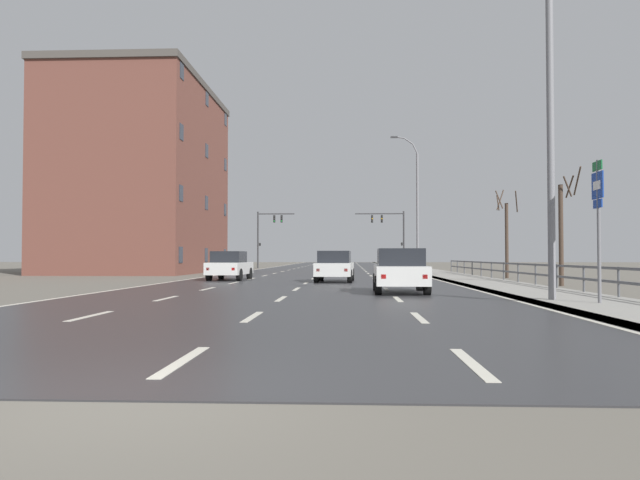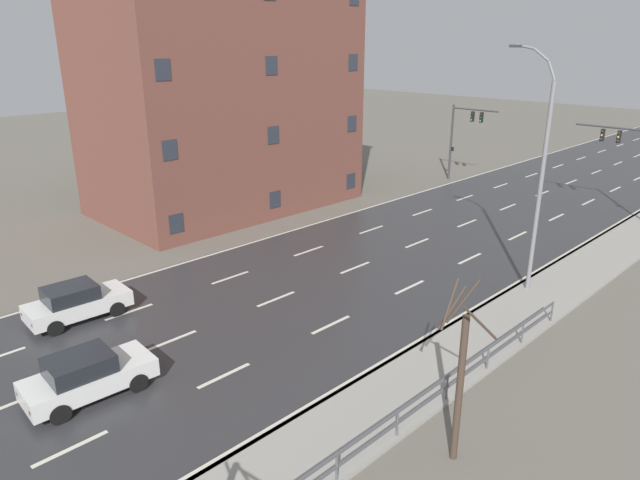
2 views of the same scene
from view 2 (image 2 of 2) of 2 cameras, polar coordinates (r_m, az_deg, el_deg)
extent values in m
cube|color=#666056|center=(35.85, 12.34, 0.64)|extent=(160.00, 160.00, 0.12)
cube|color=#303033|center=(46.02, 20.64, 4.07)|extent=(14.00, 120.00, 0.02)
cube|color=beige|center=(26.27, -18.57, -6.85)|extent=(0.16, 2.20, 0.01)
cube|color=beige|center=(28.72, -8.97, -3.74)|extent=(0.16, 2.20, 0.01)
cube|color=beige|center=(31.91, -1.13, -1.10)|extent=(0.16, 2.20, 0.01)
cube|color=beige|center=(35.63, 5.16, 1.04)|extent=(0.16, 2.20, 0.01)
cube|color=beige|center=(39.74, 10.22, 2.75)|extent=(0.16, 2.20, 0.01)
cube|color=beige|center=(44.13, 14.31, 4.12)|extent=(0.16, 2.20, 0.01)
cube|color=beige|center=(48.72, 17.66, 5.22)|extent=(0.16, 2.20, 0.01)
cube|color=beige|center=(53.46, 20.43, 6.11)|extent=(0.16, 2.20, 0.01)
cube|color=beige|center=(58.32, 22.75, 6.84)|extent=(0.16, 2.20, 0.01)
cube|color=beige|center=(63.27, 24.72, 7.46)|extent=(0.16, 2.20, 0.01)
cube|color=beige|center=(68.28, 26.40, 7.97)|extent=(0.16, 2.20, 0.01)
cube|color=beige|center=(73.35, 27.86, 8.41)|extent=(0.16, 2.20, 0.01)
cube|color=beige|center=(78.46, 29.13, 8.79)|extent=(0.16, 2.20, 0.01)
cube|color=beige|center=(21.78, -27.25, -13.87)|extent=(0.16, 2.20, 0.01)
cube|color=beige|center=(23.47, -14.63, -9.71)|extent=(0.16, 2.20, 0.01)
cube|color=beige|center=(26.18, -4.42, -5.91)|extent=(0.16, 2.20, 0.01)
cube|color=beige|center=(29.64, 3.55, -2.78)|extent=(0.16, 2.20, 0.01)
cube|color=beige|center=(33.61, 9.71, -0.30)|extent=(0.16, 2.20, 0.01)
cube|color=beige|center=(37.94, 14.51, 1.64)|extent=(0.16, 2.20, 0.01)
cube|color=beige|center=(42.52, 18.32, 3.16)|extent=(0.16, 2.20, 0.01)
cube|color=beige|center=(47.27, 21.38, 4.37)|extent=(0.16, 2.20, 0.01)
cube|color=beige|center=(52.14, 23.88, 5.35)|extent=(0.16, 2.20, 0.01)
cube|color=beige|center=(57.11, 25.96, 6.16)|extent=(0.16, 2.20, 0.01)
cube|color=beige|center=(62.15, 27.71, 6.82)|extent=(0.16, 2.20, 0.01)
cube|color=beige|center=(67.25, 29.19, 7.39)|extent=(0.16, 2.20, 0.01)
cube|color=beige|center=(18.95, -23.69, -18.59)|extent=(0.16, 2.20, 0.01)
cube|color=beige|center=(20.87, -9.58, -13.25)|extent=(0.16, 2.20, 0.01)
cube|color=beige|center=(23.88, 1.11, -8.48)|extent=(0.16, 2.20, 0.01)
cube|color=beige|center=(27.63, 8.97, -4.70)|extent=(0.16, 2.20, 0.01)
cube|color=beige|center=(31.86, 14.79, -1.80)|extent=(0.16, 2.20, 0.01)
cube|color=beige|center=(36.40, 19.20, 0.41)|extent=(0.16, 2.20, 0.01)
cube|color=beige|center=(41.14, 22.61, 2.12)|extent=(0.16, 2.20, 0.01)
cube|color=beige|center=(46.03, 25.31, 3.46)|extent=(0.16, 2.20, 0.01)
cube|color=beige|center=(51.03, 27.49, 4.54)|extent=(0.16, 2.20, 0.01)
cube|color=beige|center=(56.10, 29.29, 5.42)|extent=(0.16, 2.20, 0.01)
cube|color=beige|center=(43.77, 28.70, 2.18)|extent=(0.16, 120.00, 0.01)
cube|color=beige|center=(49.13, 13.44, 5.71)|extent=(0.16, 120.00, 0.01)
cube|color=slate|center=(43.70, 28.99, 2.15)|extent=(0.16, 120.00, 0.12)
cylinder|color=#515459|center=(16.19, 1.68, -21.91)|extent=(0.07, 0.07, 1.00)
cylinder|color=#515459|center=(17.74, 7.76, -17.85)|extent=(0.07, 0.07, 1.00)
cylinder|color=#515459|center=(19.51, 12.59, -14.34)|extent=(0.07, 0.07, 1.00)
cylinder|color=#515459|center=(21.45, 16.46, -11.37)|extent=(0.07, 0.07, 1.00)
cylinder|color=#515459|center=(23.52, 19.61, -8.87)|extent=(0.07, 0.07, 1.00)
cylinder|color=#515459|center=(25.68, 22.21, -6.76)|extent=(0.07, 0.07, 1.00)
cylinder|color=slate|center=(27.23, 21.16, 4.52)|extent=(0.20, 0.20, 9.61)
cylinder|color=slate|center=(26.57, 22.20, 15.45)|extent=(0.45, 0.11, 0.81)
cylinder|color=slate|center=(26.77, 21.32, 16.92)|extent=(0.75, 0.11, 0.57)
cylinder|color=slate|center=(27.09, 19.89, 17.76)|extent=(0.84, 0.11, 0.25)
cube|color=#333335|center=(27.28, 19.09, 17.90)|extent=(0.56, 0.24, 0.12)
cylinder|color=#38383A|center=(42.11, 27.56, 9.93)|extent=(5.16, 0.12, 0.12)
cube|color=black|center=(42.10, 27.78, 9.13)|extent=(0.20, 0.28, 0.80)
sphere|color=#2D2D2D|center=(41.93, 27.77, 9.46)|extent=(0.14, 0.14, 0.14)
sphere|color=#F2AD19|center=(41.96, 27.71, 9.12)|extent=(0.14, 0.14, 0.14)
sphere|color=#2D2D2D|center=(42.00, 27.65, 8.77)|extent=(0.14, 0.14, 0.14)
cube|color=black|center=(42.42, 26.46, 9.40)|extent=(0.20, 0.28, 0.80)
sphere|color=#2D2D2D|center=(42.25, 26.44, 9.72)|extent=(0.14, 0.14, 0.14)
sphere|color=#F2AD19|center=(42.28, 26.39, 9.38)|extent=(0.14, 0.14, 0.14)
sphere|color=#2D2D2D|center=(42.32, 26.33, 9.03)|extent=(0.14, 0.14, 0.14)
cylinder|color=#38383A|center=(49.49, 13.00, 9.50)|extent=(0.18, 0.18, 6.21)
cylinder|color=#38383A|center=(48.07, 15.31, 12.48)|extent=(4.00, 0.12, 0.12)
cube|color=black|center=(48.24, 15.04, 11.86)|extent=(0.20, 0.28, 0.80)
sphere|color=#2D2D2D|center=(48.08, 14.97, 12.16)|extent=(0.14, 0.14, 0.14)
sphere|color=#2D2D2D|center=(48.11, 14.95, 11.85)|extent=(0.14, 0.14, 0.14)
sphere|color=green|center=(48.14, 14.92, 11.54)|extent=(0.14, 0.14, 0.14)
cube|color=black|center=(47.84, 15.87, 11.73)|extent=(0.20, 0.28, 0.80)
sphere|color=#2D2D2D|center=(47.68, 15.81, 12.03)|extent=(0.14, 0.14, 0.14)
sphere|color=#2D2D2D|center=(47.71, 15.78, 11.72)|extent=(0.14, 0.14, 0.14)
sphere|color=green|center=(47.74, 15.75, 11.41)|extent=(0.14, 0.14, 0.14)
cube|color=black|center=(49.42, 13.14, 8.87)|extent=(0.18, 0.12, 0.32)
cube|color=silver|center=(20.74, -22.09, -12.74)|extent=(1.95, 4.18, 0.64)
cube|color=black|center=(20.37, -22.98, -11.45)|extent=(1.65, 2.07, 0.60)
cube|color=slate|center=(20.63, -20.47, -10.76)|extent=(1.41, 0.15, 0.51)
cylinder|color=black|center=(20.61, -17.78, -13.45)|extent=(0.25, 0.67, 0.66)
cylinder|color=black|center=(21.91, -19.61, -11.57)|extent=(0.25, 0.67, 0.66)
cylinder|color=black|center=(19.96, -24.62, -15.57)|extent=(0.25, 0.67, 0.66)
cylinder|color=black|center=(21.30, -26.03, -13.46)|extent=(0.25, 0.67, 0.66)
cube|color=red|center=(20.89, -28.07, -13.46)|extent=(0.16, 0.05, 0.14)
cube|color=red|center=(19.78, -27.03, -15.20)|extent=(0.16, 0.05, 0.14)
cube|color=silver|center=(26.18, -23.06, -6.00)|extent=(1.93, 4.17, 0.64)
cube|color=black|center=(25.87, -23.76, -4.90)|extent=(1.64, 2.06, 0.60)
cube|color=slate|center=(26.15, -21.80, -4.42)|extent=(1.41, 0.14, 0.51)
cylinder|color=black|center=(25.99, -19.72, -6.53)|extent=(0.25, 0.67, 0.66)
cylinder|color=black|center=(27.38, -21.08, -5.36)|extent=(0.25, 0.67, 0.66)
cylinder|color=black|center=(25.29, -25.03, -8.01)|extent=(0.25, 0.67, 0.66)
cylinder|color=black|center=(26.72, -26.13, -6.72)|extent=(0.25, 0.67, 0.66)
cube|color=red|center=(26.30, -27.70, -6.61)|extent=(0.16, 0.05, 0.14)
cube|color=red|center=(25.13, -26.88, -7.67)|extent=(0.16, 0.05, 0.14)
cube|color=brown|center=(40.21, -9.69, 13.52)|extent=(10.35, 17.05, 14.53)
cube|color=#282D38|center=(33.16, -14.20, 1.61)|extent=(0.04, 0.90, 1.10)
cube|color=#282D38|center=(37.21, -4.52, 4.07)|extent=(0.04, 0.90, 1.10)
cube|color=#282D38|center=(42.15, 3.12, 5.93)|extent=(0.04, 0.90, 1.10)
cube|color=#282D38|center=(32.18, -14.81, 8.71)|extent=(0.04, 0.90, 1.10)
cube|color=#282D38|center=(36.34, -4.69, 10.43)|extent=(0.04, 0.90, 1.10)
cube|color=#282D38|center=(41.38, 3.23, 11.56)|extent=(0.04, 0.90, 1.10)
cube|color=#282D38|center=(31.72, -15.47, 16.12)|extent=(0.04, 0.90, 1.10)
cube|color=#282D38|center=(35.93, -4.88, 17.02)|extent=(0.04, 0.90, 1.10)
cube|color=#282D38|center=(41.02, 3.34, 17.34)|extent=(0.04, 0.90, 1.10)
cylinder|color=#423328|center=(16.36, 13.80, -14.39)|extent=(0.20, 0.20, 4.48)
cylinder|color=#423328|center=(15.51, 14.17, -5.94)|extent=(0.61, 0.67, 1.31)
cylinder|color=#423328|center=(15.52, 13.11, -6.60)|extent=(0.20, 1.02, 1.02)
cylinder|color=#423328|center=(15.29, 12.88, -6.26)|extent=(0.25, 0.97, 1.18)
cylinder|color=#423328|center=(14.81, 15.76, -8.02)|extent=(0.47, 1.13, 1.21)
camera|label=1|loc=(31.00, -94.34, -21.26)|focal=33.90mm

